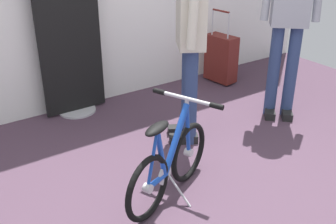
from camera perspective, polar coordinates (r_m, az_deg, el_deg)
ground_plane at (r=2.87m, az=5.23°, el=-12.18°), size 6.01×6.01×0.00m
floor_banner_stand at (r=3.88m, az=-13.60°, el=11.00°), size 0.60×0.36×1.80m
folding_bike_foreground at (r=2.75m, az=0.21°, el=-7.11°), size 0.89×0.54×0.68m
visitor_near_wall at (r=3.82m, az=16.69°, el=13.94°), size 0.41×0.39×1.79m
visitor_browsing at (r=3.24m, az=3.13°, el=11.64°), size 0.37×0.47×1.69m
rolling_suitcase at (r=4.74m, az=7.37°, el=7.43°), size 0.23×0.38×0.83m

